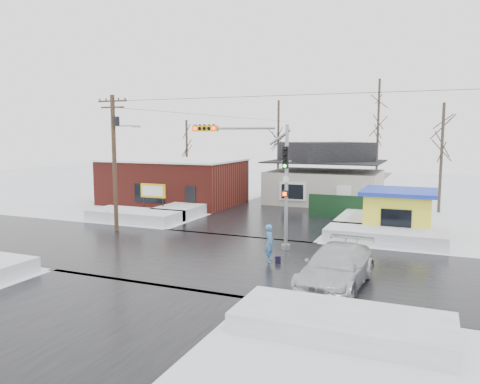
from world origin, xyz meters
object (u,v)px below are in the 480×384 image
at_px(utility_pole, 115,155).
at_px(marquee_sign, 153,192).
at_px(kiosk, 398,211).
at_px(pedestrian, 270,243).
at_px(traffic_signal, 260,169).
at_px(car, 336,268).

distance_m(utility_pole, marquee_sign, 6.87).
height_order(utility_pole, kiosk, utility_pole).
distance_m(marquee_sign, kiosk, 18.51).
height_order(marquee_sign, pedestrian, marquee_sign).
bearing_deg(marquee_sign, utility_pole, -79.87).
xyz_separation_m(traffic_signal, car, (5.47, -5.40, -3.68)).
bearing_deg(marquee_sign, traffic_signal, -29.72).
bearing_deg(kiosk, pedestrian, -119.40).
xyz_separation_m(traffic_signal, marquee_sign, (-11.43, 6.53, -2.62)).
relative_size(utility_pole, car, 1.52).
bearing_deg(pedestrian, kiosk, -51.60).
bearing_deg(traffic_signal, marquee_sign, 150.28).
bearing_deg(pedestrian, marquee_sign, 32.33).
xyz_separation_m(utility_pole, car, (15.83, -5.94, -4.26)).
bearing_deg(kiosk, car, -97.33).
bearing_deg(car, traffic_signal, 139.19).
bearing_deg(car, marquee_sign, 148.63).
height_order(kiosk, car, kiosk).
relative_size(pedestrian, car, 0.32).
height_order(utility_pole, marquee_sign, utility_pole).
xyz_separation_m(marquee_sign, car, (16.90, -11.93, -1.06)).
relative_size(marquee_sign, pedestrian, 1.33).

